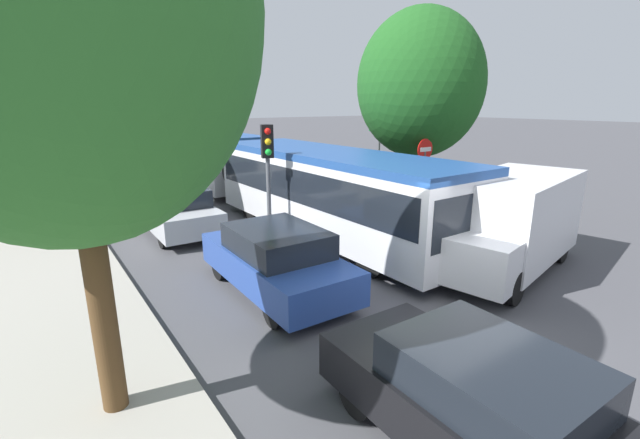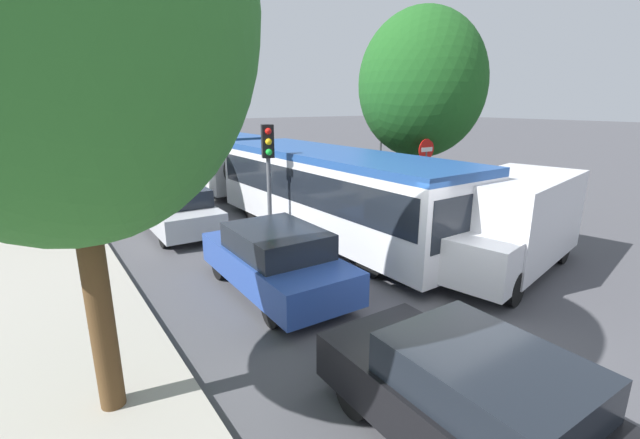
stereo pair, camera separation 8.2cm
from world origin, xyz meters
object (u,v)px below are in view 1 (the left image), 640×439
(articulated_bus, at_px, (269,172))
(tree_left_far, at_px, (24,96))
(white_van, at_px, (510,220))
(tree_left_distant, at_px, (20,97))
(queued_car_white, at_px, (145,183))
(tree_right_near, at_px, (420,88))
(no_entry_sign, at_px, (424,167))
(tree_left_near, at_px, (52,19))
(city_bus_rear, at_px, (94,144))
(tree_left_mid, at_px, (45,84))
(queued_car_blue, at_px, (276,260))
(traffic_light, at_px, (268,158))
(queued_car_silver, at_px, (176,210))
(queued_car_black, at_px, (481,404))
(direction_sign_post, at_px, (379,139))

(articulated_bus, distance_m, tree_left_far, 14.45)
(white_van, bearing_deg, tree_left_distant, -84.19)
(queued_car_white, relative_size, tree_right_near, 0.56)
(articulated_bus, bearing_deg, no_entry_sign, 40.01)
(white_van, distance_m, no_entry_sign, 4.61)
(queued_car_white, xyz_separation_m, no_entry_sign, (6.98, -9.02, 1.17))
(tree_left_near, distance_m, tree_left_far, 20.96)
(city_bus_rear, bearing_deg, tree_right_near, -154.62)
(tree_left_mid, height_order, tree_left_distant, tree_left_mid)
(queued_car_blue, distance_m, white_van, 5.69)
(traffic_light, height_order, tree_left_mid, tree_left_mid)
(articulated_bus, xyz_separation_m, city_bus_rear, (-3.50, 17.21, -0.10))
(queued_car_silver, xyz_separation_m, white_van, (5.70, -7.72, 0.51))
(queued_car_black, xyz_separation_m, no_entry_sign, (7.24, 7.44, 1.18))
(tree_left_mid, relative_size, tree_right_near, 0.92)
(direction_sign_post, relative_size, tree_right_near, 0.50)
(city_bus_rear, height_order, queued_car_black, city_bus_rear)
(white_van, height_order, no_entry_sign, no_entry_sign)
(traffic_light, relative_size, direction_sign_post, 0.94)
(city_bus_rear, bearing_deg, queued_car_blue, -176.20)
(articulated_bus, distance_m, tree_left_near, 11.54)
(tree_left_far, bearing_deg, tree_right_near, -52.97)
(tree_left_mid, relative_size, tree_left_distant, 1.05)
(queued_car_white, xyz_separation_m, tree_right_near, (7.99, -7.71, 3.76))
(queued_car_black, height_order, no_entry_sign, no_entry_sign)
(no_entry_sign, xyz_separation_m, tree_left_near, (-10.61, -4.35, 2.91))
(articulated_bus, xyz_separation_m, queued_car_white, (-3.36, 4.80, -0.79))
(queued_car_black, bearing_deg, direction_sign_post, -36.51)
(queued_car_blue, bearing_deg, no_entry_sign, -71.57)
(queued_car_black, xyz_separation_m, queued_car_blue, (0.30, 5.25, 0.03))
(white_van, bearing_deg, articulated_bus, -88.87)
(city_bus_rear, xyz_separation_m, queued_car_white, (0.15, -12.40, -0.69))
(queued_car_blue, distance_m, direction_sign_post, 9.88)
(tree_right_near, bearing_deg, queued_car_white, 136.04)
(queued_car_blue, bearing_deg, white_van, -110.43)
(queued_car_black, bearing_deg, tree_left_near, 48.34)
(city_bus_rear, distance_m, queued_car_black, 28.87)
(tree_left_near, relative_size, tree_left_mid, 1.13)
(city_bus_rear, bearing_deg, tree_left_far, 148.19)
(tree_left_mid, bearing_deg, tree_left_distant, 91.53)
(white_van, height_order, tree_left_near, tree_left_near)
(queued_car_silver, bearing_deg, direction_sign_post, -89.78)
(white_van, bearing_deg, queued_car_blue, -33.25)
(tree_left_far, height_order, tree_right_near, tree_right_near)
(white_van, height_order, tree_left_mid, tree_left_mid)
(no_entry_sign, xyz_separation_m, tree_left_distant, (-10.59, 23.68, 2.45))
(articulated_bus, distance_m, tree_left_mid, 7.50)
(queued_car_blue, xyz_separation_m, tree_left_far, (-3.58, 18.80, 3.54))
(queued_car_blue, distance_m, queued_car_silver, 5.68)
(articulated_bus, relative_size, direction_sign_post, 4.86)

